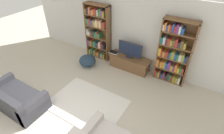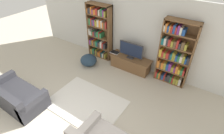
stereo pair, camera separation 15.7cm
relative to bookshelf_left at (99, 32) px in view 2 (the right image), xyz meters
name	(u,v)px [view 2 (the right image)]	position (x,y,z in m)	size (l,w,h in m)	color
wall_back	(134,32)	(1.36, 0.18, 0.26)	(8.80, 0.06, 2.60)	silver
bookshelf_left	(99,32)	(0.00, 0.00, 0.00)	(0.98, 0.30, 2.10)	brown
bookshelf_right	(174,55)	(2.85, 0.00, -0.05)	(0.98, 0.30, 2.10)	brown
tv_stand	(130,63)	(1.45, -0.13, -0.79)	(1.50, 0.50, 0.48)	brown
television	(131,50)	(1.45, -0.15, -0.25)	(0.89, 0.16, 0.58)	#2D2D33
laptop	(115,52)	(0.81, -0.16, -0.54)	(0.33, 0.22, 0.03)	silver
area_rug	(86,103)	(1.22, -2.33, -1.03)	(2.11, 1.50, 0.02)	white
couch_left_sectional	(16,97)	(-0.41, -3.40, -0.78)	(1.70, 0.89, 0.74)	#2D2D33
beanbag_ottoman	(89,60)	(0.04, -0.78, -0.83)	(0.61, 0.61, 0.41)	#23384C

